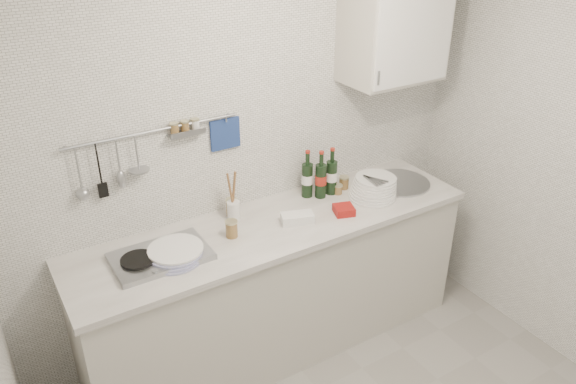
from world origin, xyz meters
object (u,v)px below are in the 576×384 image
at_px(plate_stack_sink, 374,187).
at_px(wine_bottles, 320,173).
at_px(plate_stack_hob, 175,253).
at_px(utensil_crock, 233,208).
at_px(wall_cabinet, 396,22).

height_order(plate_stack_sink, wine_bottles, wine_bottles).
xyz_separation_m(plate_stack_hob, wine_bottles, (1.04, 0.17, 0.13)).
xyz_separation_m(wine_bottles, utensil_crock, (-0.60, 0.02, -0.08)).
bearing_deg(wall_cabinet, wine_bottles, 177.09).
bearing_deg(plate_stack_sink, plate_stack_hob, 179.78).
height_order(wine_bottles, utensil_crock, utensil_crock).
xyz_separation_m(plate_stack_hob, plate_stack_sink, (1.33, -0.01, 0.03)).
relative_size(plate_stack_hob, plate_stack_sink, 0.98).
height_order(plate_stack_sink, utensil_crock, utensil_crock).
height_order(wall_cabinet, utensil_crock, wall_cabinet).
relative_size(wall_cabinet, plate_stack_sink, 2.14).
height_order(plate_stack_hob, utensil_crock, utensil_crock).
relative_size(plate_stack_sink, utensil_crock, 1.04).
height_order(wall_cabinet, plate_stack_hob, wall_cabinet).
bearing_deg(utensil_crock, plate_stack_sink, -12.72).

